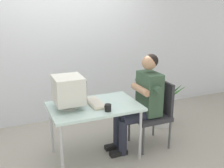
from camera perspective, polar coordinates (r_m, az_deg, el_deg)
ground_plane at (r=3.65m, az=-3.62°, el=-15.08°), size 12.00×12.00×0.00m
wall_back at (r=4.55m, az=-6.36°, el=11.33°), size 8.00×0.10×3.00m
desk at (r=3.35m, az=-3.83°, el=-5.50°), size 1.13×0.73×0.71m
crt_monitor at (r=3.21m, az=-9.34°, el=-1.32°), size 0.35×0.38×0.40m
keyboard at (r=3.36m, az=-3.64°, el=-4.08°), size 0.19×0.45×0.03m
office_chair at (r=3.74m, az=9.12°, el=-5.68°), size 0.47×0.47×0.92m
person_seated at (r=3.57m, az=6.51°, el=-3.26°), size 0.72×0.57×1.32m
potted_plant at (r=4.42m, az=10.85°, el=-4.87°), size 0.81×0.81×0.80m
desk_mug at (r=3.13m, az=-0.90°, el=-5.13°), size 0.08×0.09×0.09m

